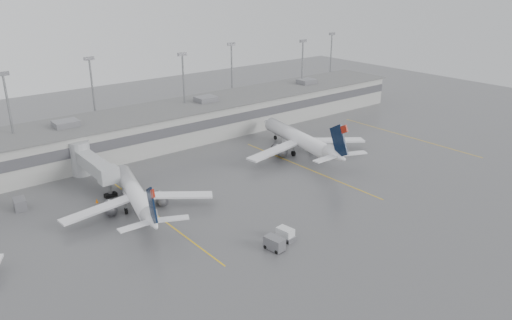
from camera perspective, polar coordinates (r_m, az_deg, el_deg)
ground at (r=78.78m, az=8.77°, el=-8.86°), size 260.00×260.00×0.00m
terminal at (r=120.62m, az=-11.65°, el=3.65°), size 152.00×17.00×9.45m
light_masts at (r=123.71m, az=-13.15°, el=7.72°), size 142.40×8.00×20.60m
jet_bridge_right at (r=102.42m, az=-18.61°, el=-0.26°), size 4.00×17.20×7.00m
stand_markings at (r=94.71m, az=-1.88°, el=-3.36°), size 105.25×40.00×0.01m
jet_mid_left at (r=87.70m, az=-13.54°, el=-3.90°), size 25.26×28.65×9.42m
jet_mid_right at (r=112.55m, az=5.19°, el=2.36°), size 29.66×33.55×10.95m
baggage_tug at (r=77.42m, az=3.36°, el=-8.57°), size 2.30×3.20×1.91m
baggage_cart at (r=74.65m, az=2.13°, el=-9.49°), size 2.16×3.27×1.96m
gse_uld_b at (r=95.81m, az=-14.36°, el=-3.25°), size 2.41×1.89×1.51m
gse_uld_c at (r=119.61m, az=3.66°, el=2.21°), size 2.71×2.25×1.64m
gse_loader at (r=95.72m, az=-25.36°, el=-4.57°), size 2.32×3.32×1.93m
cone_b at (r=93.55m, az=-17.74°, el=-4.45°), size 0.49×0.49×0.78m
cone_c at (r=111.05m, az=1.57°, el=0.54°), size 0.48×0.48×0.76m
cone_d at (r=130.19m, az=9.81°, el=3.29°), size 0.50×0.50×0.80m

